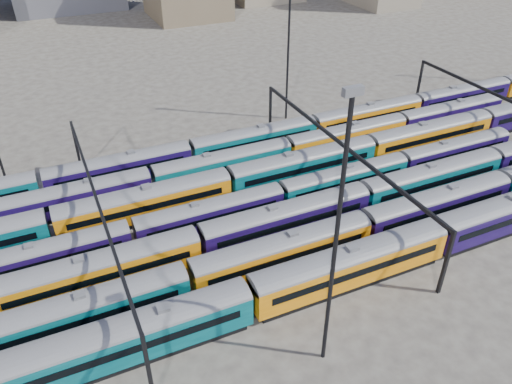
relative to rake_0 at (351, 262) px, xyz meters
name	(u,v)px	position (x,y,z in m)	size (l,w,h in m)	color
ground	(268,213)	(-2.24, 15.00, -2.94)	(500.00, 500.00, 0.00)	#3D3833
rake_0	(351,262)	(0.00, 0.00, 0.00)	(113.21, 3.31, 5.60)	black
rake_1	(365,224)	(5.27, 5.00, -0.22)	(125.81, 3.07, 5.17)	black
rake_2	(99,268)	(-23.71, 10.00, -0.17)	(149.89, 3.13, 5.28)	black
rake_3	(132,232)	(-19.26, 15.00, -0.52)	(112.60, 2.75, 4.61)	black
rake_4	(229,180)	(-5.45, 20.00, -0.10)	(131.38, 3.20, 5.40)	black
rake_5	(223,162)	(-4.29, 25.00, -0.33)	(100.65, 2.95, 4.96)	black
rake_6	(314,125)	(12.94, 30.00, -0.32)	(121.51, 2.96, 4.99)	black
gantry_1	(98,206)	(-22.24, 15.00, 3.85)	(0.35, 40.35, 8.03)	black
gantry_2	(339,150)	(7.76, 15.00, 3.85)	(0.35, 40.35, 8.03)	black
mast_2	(337,234)	(-7.24, -7.00, 11.03)	(1.40, 0.50, 25.60)	black
mast_3	(289,38)	(12.76, 39.00, 11.03)	(1.40, 0.50, 25.60)	black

